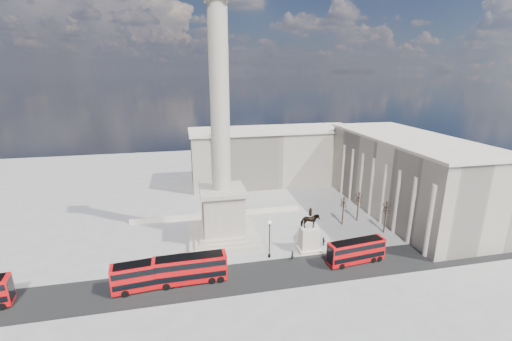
{
  "coord_description": "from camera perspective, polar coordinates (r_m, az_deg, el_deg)",
  "views": [
    {
      "loc": [
        -6.87,
        -59.27,
        33.1
      ],
      "look_at": [
        5.89,
        0.32,
        15.51
      ],
      "focal_mm": 24.0,
      "sensor_mm": 36.0,
      "label": 1
    }
  ],
  "objects": [
    {
      "name": "victorian_lamp",
      "position": [
        63.51,
        2.27,
        -10.86
      ],
      "size": [
        0.63,
        0.63,
        7.33
      ],
      "rotation": [
        0.0,
        0.0,
        0.31
      ],
      "color": "black",
      "rests_on": "ground"
    },
    {
      "name": "bare_tree_far",
      "position": [
        81.12,
        16.76,
        -4.26
      ],
      "size": [
        1.81,
        1.81,
        7.4
      ],
      "rotation": [
        0.0,
        0.0,
        0.19
      ],
      "color": "#332319",
      "rests_on": "ground"
    },
    {
      "name": "red_bus_d",
      "position": [
        75.99,
        29.73,
        -10.21
      ],
      "size": [
        10.23,
        2.94,
        4.1
      ],
      "rotation": [
        0.0,
        0.0,
        0.06
      ],
      "color": "red",
      "rests_on": "ground"
    },
    {
      "name": "red_bus_b",
      "position": [
        58.49,
        -10.83,
        -15.77
      ],
      "size": [
        11.8,
        2.98,
        4.76
      ],
      "rotation": [
        0.0,
        0.0,
        0.02
      ],
      "color": "red",
      "rests_on": "ground"
    },
    {
      "name": "balustrade_wall",
      "position": [
        82.29,
        -6.36,
        -7.31
      ],
      "size": [
        40.0,
        0.6,
        1.1
      ],
      "primitive_type": "cube",
      "color": "beige",
      "rests_on": "ground"
    },
    {
      "name": "building_northeast",
      "position": [
        105.78,
        2.98,
        2.53
      ],
      "size": [
        51.0,
        17.0,
        16.6
      ],
      "color": "beige",
      "rests_on": "ground"
    },
    {
      "name": "ground",
      "position": [
        68.23,
        -4.91,
        -12.98
      ],
      "size": [
        180.0,
        180.0,
        0.0
      ],
      "primitive_type": "plane",
      "color": "#9D9994",
      "rests_on": "ground"
    },
    {
      "name": "equestrian_statue",
      "position": [
        67.08,
        8.87,
        -10.68
      ],
      "size": [
        4.27,
        3.21,
        8.83
      ],
      "color": "beige",
      "rests_on": "ground"
    },
    {
      "name": "pedestrian_standing",
      "position": [
        69.96,
        17.91,
        -12.1
      ],
      "size": [
        1.05,
        0.88,
        1.91
      ],
      "primitive_type": "imported",
      "rotation": [
        0.0,
        0.0,
        3.33
      ],
      "color": "black",
      "rests_on": "ground"
    },
    {
      "name": "building_east",
      "position": [
        89.74,
        23.8,
        -0.67
      ],
      "size": [
        19.0,
        46.0,
        18.6
      ],
      "color": "beige",
      "rests_on": "ground"
    },
    {
      "name": "pedestrian_crossing",
      "position": [
        70.2,
        11.21,
        -11.51
      ],
      "size": [
        0.62,
        1.15,
        1.87
      ],
      "primitive_type": "imported",
      "rotation": [
        0.0,
        0.0,
        1.72
      ],
      "color": "black",
      "rests_on": "ground"
    },
    {
      "name": "pedestrian_walking",
      "position": [
        64.44,
        6.1,
        -13.93
      ],
      "size": [
        0.81,
        0.68,
        1.9
      ],
      "primitive_type": "imported",
      "rotation": [
        0.0,
        0.0,
        0.38
      ],
      "color": "black",
      "rests_on": "ground"
    },
    {
      "name": "nelsons_column",
      "position": [
        67.71,
        -5.71,
        -1.32
      ],
      "size": [
        14.0,
        14.0,
        49.85
      ],
      "color": "#B4A796",
      "rests_on": "ground"
    },
    {
      "name": "red_bus_a",
      "position": [
        58.7,
        -17.21,
        -16.19
      ],
      "size": [
        11.69,
        3.77,
        4.66
      ],
      "rotation": [
        0.0,
        0.0,
        0.1
      ],
      "color": "red",
      "rests_on": "ground"
    },
    {
      "name": "asphalt_road",
      "position": [
        60.53,
        1.28,
        -17.05
      ],
      "size": [
        120.0,
        9.0,
        0.01
      ],
      "primitive_type": "cube",
      "color": "black",
      "rests_on": "ground"
    },
    {
      "name": "red_bus_c",
      "position": [
        65.37,
        16.4,
        -12.75
      ],
      "size": [
        10.92,
        3.68,
        4.34
      ],
      "rotation": [
        0.0,
        0.0,
        0.12
      ],
      "color": "red",
      "rests_on": "ground"
    },
    {
      "name": "bare_tree_mid",
      "position": [
        78.42,
        14.41,
        -5.07
      ],
      "size": [
        1.83,
        1.83,
        6.93
      ],
      "rotation": [
        0.0,
        0.0,
        0.06
      ],
      "color": "#332319",
      "rests_on": "ground"
    },
    {
      "name": "bare_tree_near",
      "position": [
        77.09,
        20.91,
        -5.68
      ],
      "size": [
        1.71,
        1.71,
        7.48
      ],
      "rotation": [
        0.0,
        0.0,
        0.01
      ],
      "color": "#332319",
      "rests_on": "ground"
    }
  ]
}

